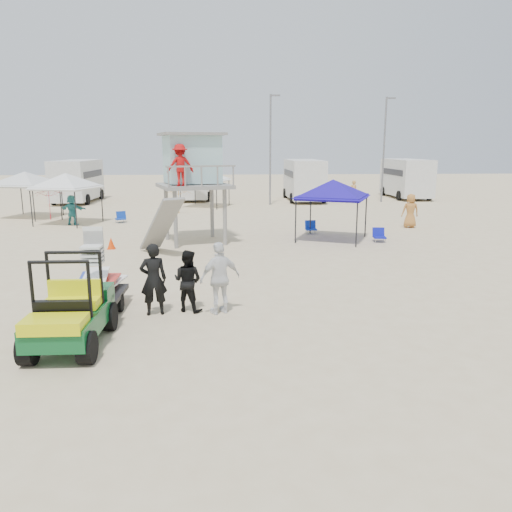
{
  "coord_description": "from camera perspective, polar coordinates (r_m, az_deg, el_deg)",
  "views": [
    {
      "loc": [
        -0.31,
        -10.43,
        4.24
      ],
      "look_at": [
        0.5,
        3.0,
        1.3
      ],
      "focal_mm": 35.0,
      "sensor_mm": 36.0,
      "label": 1
    }
  ],
  "objects": [
    {
      "name": "distant_beachgoers",
      "position": [
        29.41,
        -1.52,
        5.72
      ],
      "size": [
        19.79,
        13.59,
        1.82
      ],
      "color": "teal",
      "rests_on": "ground"
    },
    {
      "name": "light_pole_right",
      "position": [
        40.83,
        14.4,
        11.61
      ],
      "size": [
        0.14,
        0.14,
        8.0
      ],
      "primitive_type": "cylinder",
      "color": "slate",
      "rests_on": "ground"
    },
    {
      "name": "utility_cart",
      "position": [
        11.45,
        -20.66,
        -5.33
      ],
      "size": [
        1.38,
        2.62,
        1.98
      ],
      "color": "#0C4F22",
      "rests_on": "ground"
    },
    {
      "name": "umbrella_a",
      "position": [
        32.19,
        -22.53,
        5.45
      ],
      "size": [
        2.49,
        2.51,
        1.82
      ],
      "primitive_type": "imported",
      "rotation": [
        0.0,
        0.0,
        0.29
      ],
      "color": "red",
      "rests_on": "ground"
    },
    {
      "name": "canopy_white_a",
      "position": [
        29.92,
        -20.95,
        8.56
      ],
      "size": [
        3.53,
        3.53,
        3.24
      ],
      "color": "black",
      "rests_on": "ground"
    },
    {
      "name": "beach_chair_a",
      "position": [
        29.8,
        -15.2,
        4.32
      ],
      "size": [
        0.7,
        0.78,
        0.64
      ],
      "color": "#0E339C",
      "rests_on": "ground"
    },
    {
      "name": "rv_far_right",
      "position": [
        44.7,
        16.79,
        8.68
      ],
      "size": [
        2.64,
        6.6,
        3.25
      ],
      "color": "silver",
      "rests_on": "ground"
    },
    {
      "name": "cone_far",
      "position": [
        22.09,
        -16.23,
        1.42
      ],
      "size": [
        0.34,
        0.34,
        0.5
      ],
      "primitive_type": "cone",
      "color": "#EA3A07",
      "rests_on": "ground"
    },
    {
      "name": "rv_far_left",
      "position": [
        42.16,
        -19.75,
        8.29
      ],
      "size": [
        2.64,
        6.8,
        3.25
      ],
      "color": "silver",
      "rests_on": "ground"
    },
    {
      "name": "lifeguard_tower",
      "position": [
        22.69,
        -7.37,
        10.47
      ],
      "size": [
        3.69,
        3.69,
        4.76
      ],
      "color": "gray",
      "rests_on": "ground"
    },
    {
      "name": "canopy_white_b",
      "position": [
        33.69,
        -24.92,
        8.5
      ],
      "size": [
        3.73,
        3.73,
        3.2
      ],
      "color": "black",
      "rests_on": "ground"
    },
    {
      "name": "ground",
      "position": [
        11.27,
        -1.65,
        -9.79
      ],
      "size": [
        140.0,
        140.0,
        0.0
      ],
      "primitive_type": "plane",
      "color": "beige",
      "rests_on": "ground"
    },
    {
      "name": "rv_mid_right",
      "position": [
        40.99,
        5.48,
        8.85
      ],
      "size": [
        2.64,
        7.0,
        3.25
      ],
      "color": "silver",
      "rests_on": "ground"
    },
    {
      "name": "canopy_blue",
      "position": [
        23.29,
        8.8,
        8.29
      ],
      "size": [
        3.8,
        3.8,
        3.21
      ],
      "color": "black",
      "rests_on": "ground"
    },
    {
      "name": "surf_trailer",
      "position": [
        13.64,
        -17.77,
        -2.88
      ],
      "size": [
        1.26,
        2.3,
        1.97
      ],
      "color": "black",
      "rests_on": "ground"
    },
    {
      "name": "man_mid",
      "position": [
        13.19,
        -7.81,
        -2.81
      ],
      "size": [
        0.98,
        0.9,
        1.64
      ],
      "primitive_type": "imported",
      "rotation": [
        0.0,
        0.0,
        2.71
      ],
      "color": "black",
      "rests_on": "ground"
    },
    {
      "name": "umbrella_b",
      "position": [
        33.05,
        -8.82,
        6.2
      ],
      "size": [
        2.1,
        2.12,
        1.6
      ],
      "primitive_type": "imported",
      "rotation": [
        0.0,
        0.0,
        0.22
      ],
      "color": "orange",
      "rests_on": "ground"
    },
    {
      "name": "canopy_white_c",
      "position": [
        36.54,
        -5.87,
        9.64
      ],
      "size": [
        3.66,
        3.66,
        3.12
      ],
      "color": "black",
      "rests_on": "ground"
    },
    {
      "name": "cone_near",
      "position": [
        19.58,
        -18.86,
        -0.11
      ],
      "size": [
        0.34,
        0.34,
        0.5
      ],
      "primitive_type": "cone",
      "color": "red",
      "rests_on": "ground"
    },
    {
      "name": "beach_chair_b",
      "position": [
        25.28,
        6.27,
        3.31
      ],
      "size": [
        0.55,
        0.58,
        0.64
      ],
      "color": "#1033B4",
      "rests_on": "ground"
    },
    {
      "name": "beach_chair_c",
      "position": [
        23.53,
        13.89,
        2.35
      ],
      "size": [
        0.59,
        0.63,
        0.64
      ],
      "color": "#0E14A0",
      "rests_on": "ground"
    },
    {
      "name": "man_left",
      "position": [
        13.02,
        -11.64,
        -2.63
      ],
      "size": [
        0.76,
        0.58,
        1.87
      ],
      "primitive_type": "imported",
      "rotation": [
        0.0,
        0.0,
        3.35
      ],
      "color": "black",
      "rests_on": "ground"
    },
    {
      "name": "light_pole_left",
      "position": [
        37.58,
        1.65,
        11.95
      ],
      "size": [
        0.14,
        0.14,
        8.0
      ],
      "primitive_type": "cylinder",
      "color": "slate",
      "rests_on": "ground"
    },
    {
      "name": "man_right",
      "position": [
        12.88,
        -4.13,
        -2.53
      ],
      "size": [
        1.2,
        0.9,
        1.89
      ],
      "primitive_type": "imported",
      "rotation": [
        0.0,
        0.0,
        3.59
      ],
      "color": "white",
      "rests_on": "ground"
    },
    {
      "name": "rv_mid_left",
      "position": [
        42.09,
        -7.19,
        8.9
      ],
      "size": [
        2.65,
        6.5,
        3.25
      ],
      "color": "silver",
      "rests_on": "ground"
    }
  ]
}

